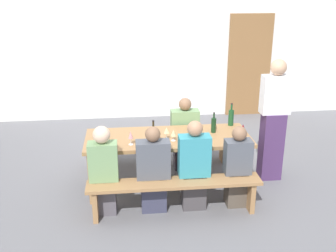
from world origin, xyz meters
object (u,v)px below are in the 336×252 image
(wooden_door, at_px, (249,66))
(seated_guest_near_2, at_px, (194,168))
(seated_guest_near_0, at_px, (104,172))
(seated_guest_near_3, at_px, (237,168))
(seated_guest_near_1, at_px, (153,172))
(bench_near, at_px, (174,188))
(seated_guest_far_0, at_px, (185,136))
(wine_glass_1, at_px, (167,131))
(wine_glass_4, at_px, (173,133))
(bench_far, at_px, (163,143))
(wine_bottle_1, at_px, (214,125))
(wine_bottle_2, at_px, (231,117))
(wine_glass_2, at_px, (243,128))
(tasting_table, at_px, (168,141))
(wine_glass_0, at_px, (131,135))
(wine_glass_3, at_px, (191,126))
(wine_bottle_0, at_px, (153,136))
(standing_host, at_px, (273,122))

(wooden_door, distance_m, seated_guest_near_2, 4.03)
(seated_guest_near_0, bearing_deg, seated_guest_near_3, -90.00)
(seated_guest_near_1, xyz_separation_m, seated_guest_near_2, (0.51, 0.00, 0.03))
(bench_near, distance_m, seated_guest_far_0, 1.34)
(wine_glass_1, bearing_deg, wine_glass_4, -32.32)
(bench_far, distance_m, seated_guest_near_1, 1.32)
(wine_bottle_1, bearing_deg, wooden_door, 64.69)
(seated_guest_near_0, bearing_deg, wine_bottle_2, -63.14)
(seated_guest_near_3, bearing_deg, wooden_door, -18.68)
(seated_guest_near_2, bearing_deg, bench_far, 11.48)
(seated_guest_near_3, xyz_separation_m, seated_guest_far_0, (-0.50, 1.14, 0.01))
(wine_glass_2, bearing_deg, tasting_table, 174.59)
(seated_guest_near_2, xyz_separation_m, seated_guest_near_3, (0.55, 0.00, -0.04))
(wine_glass_0, bearing_deg, wine_glass_3, 19.45)
(seated_guest_near_2, bearing_deg, wine_bottle_0, 61.37)
(wine_glass_3, bearing_deg, wine_glass_2, -12.76)
(wooden_door, xyz_separation_m, wine_bottle_1, (-1.38, -2.92, -0.19))
(wine_glass_1, xyz_separation_m, standing_host, (1.53, 0.21, -0.02))
(tasting_table, relative_size, wine_glass_2, 13.11)
(bench_near, relative_size, wine_glass_1, 12.68)
(bench_far, height_order, wine_glass_0, wine_glass_0)
(bench_near, bearing_deg, wine_glass_4, 84.53)
(tasting_table, bearing_deg, seated_guest_near_1, -113.23)
(seated_guest_far_0, xyz_separation_m, standing_host, (1.18, -0.46, 0.33))
(wooden_door, height_order, bench_far, wooden_door)
(wine_glass_0, relative_size, seated_guest_near_2, 0.16)
(wine_bottle_0, height_order, seated_guest_near_3, wine_bottle_0)
(wine_bottle_1, xyz_separation_m, wine_glass_1, (-0.67, -0.19, 0.01))
(bench_near, bearing_deg, seated_guest_near_0, 169.95)
(bench_far, bearing_deg, tasting_table, -90.00)
(wine_bottle_0, height_order, wine_glass_2, wine_bottle_0)
(wine_bottle_1, bearing_deg, seated_guest_near_2, -119.88)
(bench_far, distance_m, wine_glass_2, 1.39)
(wine_bottle_2, bearing_deg, wine_glass_3, -156.02)
(bench_near, xyz_separation_m, seated_guest_far_0, (0.32, 1.29, 0.16))
(wine_glass_4, height_order, standing_host, standing_host)
(wine_bottle_2, distance_m, seated_guest_near_0, 2.04)
(seated_guest_near_0, bearing_deg, wine_bottle_1, -66.06)
(bench_near, bearing_deg, wine_bottle_0, 117.91)
(seated_guest_near_3, bearing_deg, seated_guest_near_1, 90.00)
(seated_guest_near_1, bearing_deg, seated_guest_near_0, 90.00)
(wooden_door, height_order, bench_near, wooden_door)
(bench_near, distance_m, seated_guest_near_3, 0.84)
(wooden_door, height_order, wine_glass_1, wooden_door)
(wine_glass_3, distance_m, standing_host, 1.18)
(tasting_table, height_order, wine_glass_3, wine_glass_3)
(seated_guest_near_0, height_order, seated_guest_near_1, seated_guest_near_0)
(bench_far, relative_size, wine_glass_3, 12.90)
(seated_guest_near_0, height_order, seated_guest_far_0, seated_guest_near_0)
(wine_bottle_0, distance_m, seated_guest_near_3, 1.13)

